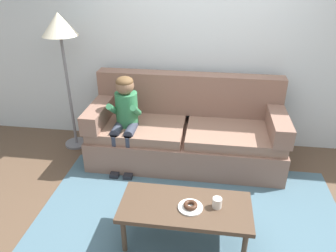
{
  "coord_description": "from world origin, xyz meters",
  "views": [
    {
      "loc": [
        0.13,
        -2.63,
        2.27
      ],
      "look_at": [
        -0.31,
        0.45,
        0.65
      ],
      "focal_mm": 34.53,
      "sensor_mm": 36.0,
      "label": 1
    }
  ],
  "objects_px": {
    "mug": "(217,203)",
    "floor_lamp": "(60,34)",
    "toy_controller": "(226,207)",
    "person_child": "(125,114)",
    "donut": "(190,205)",
    "coffee_table": "(185,209)",
    "couch": "(186,133)"
  },
  "relations": [
    {
      "from": "donut",
      "to": "toy_controller",
      "type": "relative_size",
      "value": 0.53
    },
    {
      "from": "coffee_table",
      "to": "floor_lamp",
      "type": "relative_size",
      "value": 0.65
    },
    {
      "from": "couch",
      "to": "donut",
      "type": "xyz_separation_m",
      "value": [
        0.16,
        -1.39,
        0.08
      ]
    },
    {
      "from": "mug",
      "to": "floor_lamp",
      "type": "xyz_separation_m",
      "value": [
        -1.89,
        1.47,
        1.03
      ]
    },
    {
      "from": "donut",
      "to": "mug",
      "type": "distance_m",
      "value": 0.22
    },
    {
      "from": "coffee_table",
      "to": "floor_lamp",
      "type": "bearing_deg",
      "value": 137.55
    },
    {
      "from": "floor_lamp",
      "to": "mug",
      "type": "bearing_deg",
      "value": -37.86
    },
    {
      "from": "couch",
      "to": "person_child",
      "type": "bearing_deg",
      "value": -162.7
    },
    {
      "from": "mug",
      "to": "toy_controller",
      "type": "height_order",
      "value": "mug"
    },
    {
      "from": "mug",
      "to": "toy_controller",
      "type": "relative_size",
      "value": 0.4
    },
    {
      "from": "person_child",
      "to": "donut",
      "type": "bearing_deg",
      "value": -53.94
    },
    {
      "from": "person_child",
      "to": "toy_controller",
      "type": "height_order",
      "value": "person_child"
    },
    {
      "from": "coffee_table",
      "to": "person_child",
      "type": "distance_m",
      "value": 1.44
    },
    {
      "from": "couch",
      "to": "person_child",
      "type": "relative_size",
      "value": 2.08
    },
    {
      "from": "couch",
      "to": "toy_controller",
      "type": "relative_size",
      "value": 10.16
    },
    {
      "from": "toy_controller",
      "to": "mug",
      "type": "bearing_deg",
      "value": -82.74
    },
    {
      "from": "floor_lamp",
      "to": "toy_controller",
      "type": "bearing_deg",
      "value": -27.09
    },
    {
      "from": "couch",
      "to": "coffee_table",
      "type": "height_order",
      "value": "couch"
    },
    {
      "from": "mug",
      "to": "floor_lamp",
      "type": "height_order",
      "value": "floor_lamp"
    },
    {
      "from": "person_child",
      "to": "toy_controller",
      "type": "relative_size",
      "value": 4.87
    },
    {
      "from": "toy_controller",
      "to": "floor_lamp",
      "type": "relative_size",
      "value": 0.13
    },
    {
      "from": "mug",
      "to": "couch",
      "type": "bearing_deg",
      "value": 105.87
    },
    {
      "from": "floor_lamp",
      "to": "person_child",
      "type": "bearing_deg",
      "value": -22.52
    },
    {
      "from": "couch",
      "to": "floor_lamp",
      "type": "bearing_deg",
      "value": 175.41
    },
    {
      "from": "donut",
      "to": "mug",
      "type": "xyz_separation_m",
      "value": [
        0.22,
        0.04,
        0.01
      ]
    },
    {
      "from": "donut",
      "to": "mug",
      "type": "bearing_deg",
      "value": 11.43
    },
    {
      "from": "couch",
      "to": "donut",
      "type": "relative_size",
      "value": 19.13
    },
    {
      "from": "floor_lamp",
      "to": "donut",
      "type": "bearing_deg",
      "value": -42.19
    },
    {
      "from": "person_child",
      "to": "mug",
      "type": "distance_m",
      "value": 1.58
    },
    {
      "from": "person_child",
      "to": "donut",
      "type": "xyz_separation_m",
      "value": [
        0.86,
        -1.17,
        -0.24
      ]
    },
    {
      "from": "couch",
      "to": "coffee_table",
      "type": "xyz_separation_m",
      "value": [
        0.12,
        -1.36,
        0.0
      ]
    },
    {
      "from": "coffee_table",
      "to": "person_child",
      "type": "height_order",
      "value": "person_child"
    }
  ]
}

